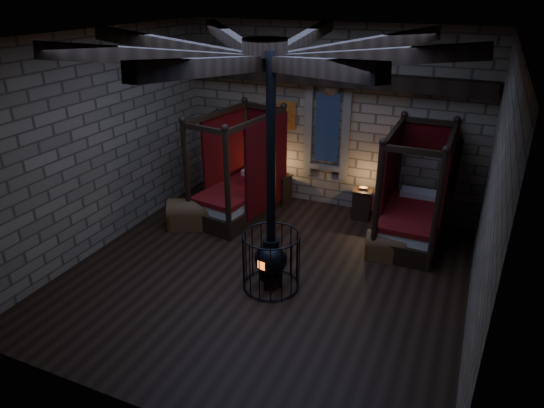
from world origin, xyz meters
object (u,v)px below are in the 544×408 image
at_px(bed_left, 241,190).
at_px(bed_right, 412,214).
at_px(trunk_left, 190,214).
at_px(trunk_right, 386,247).
at_px(stove, 271,256).

relative_size(bed_left, bed_right, 1.04).
xyz_separation_m(trunk_left, trunk_right, (4.23, 0.38, -0.05)).
bearing_deg(trunk_left, bed_left, 31.39).
height_order(trunk_left, trunk_right, trunk_left).
relative_size(trunk_right, stove, 0.20).
bearing_deg(trunk_left, trunk_right, -18.36).
xyz_separation_m(bed_right, stove, (-1.98, -2.79, 0.04)).
distance_m(bed_right, stove, 3.42).
height_order(bed_left, trunk_right, bed_left).
bearing_deg(trunk_right, bed_right, 65.56).
relative_size(bed_right, stove, 0.58).
bearing_deg(stove, trunk_right, 61.20).
xyz_separation_m(bed_left, trunk_right, (3.50, -0.66, -0.34)).
relative_size(bed_left, trunk_right, 3.02).
xyz_separation_m(bed_left, bed_right, (3.82, 0.33, -0.01)).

